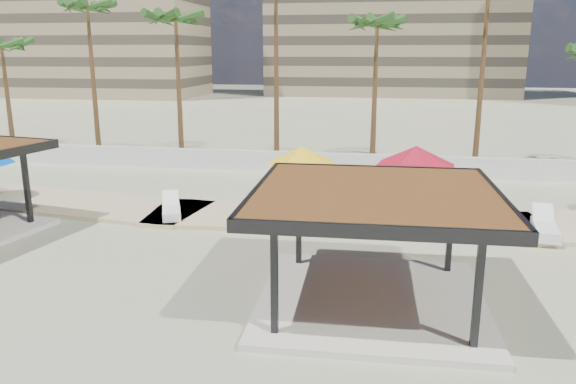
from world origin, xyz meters
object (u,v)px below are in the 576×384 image
(umbrella_c, at_px, (416,156))
(lounger_c, at_px, (448,203))
(lounger_a, at_px, (171,211))
(pavilion_central, at_px, (374,237))
(lounger_b, at_px, (545,229))

(umbrella_c, bearing_deg, lounger_c, 44.60)
(lounger_a, bearing_deg, pavilion_central, -150.59)
(lounger_b, height_order, lounger_c, lounger_b)
(pavilion_central, height_order, umbrella_c, pavilion_central)
(lounger_c, bearing_deg, umbrella_c, 139.69)
(lounger_b, distance_m, lounger_c, 4.63)
(umbrella_c, xyz_separation_m, lounger_b, (4.74, -1.82, -2.28))
(pavilion_central, distance_m, umbrella_c, 8.67)
(lounger_b, bearing_deg, lounger_c, 49.37)
(lounger_a, xyz_separation_m, lounger_c, (11.51, 3.38, -0.03))
(lounger_a, distance_m, lounger_b, 14.67)
(lounger_c, bearing_deg, pavilion_central, 168.26)
(lounger_b, bearing_deg, pavilion_central, 143.54)
(umbrella_c, xyz_separation_m, lounger_c, (1.59, 1.57, -2.33))
(lounger_a, height_order, lounger_c, lounger_a)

